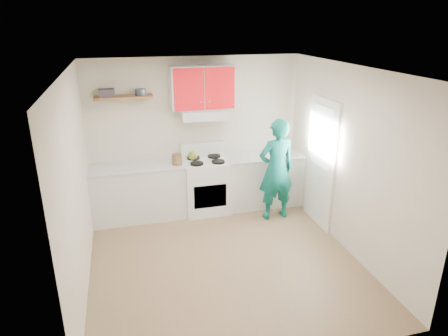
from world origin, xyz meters
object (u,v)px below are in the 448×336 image
object	(u,v)px
stove	(206,186)
tin	(140,92)
crock	(177,160)
kettle	(193,156)
person	(276,170)

from	to	relation	value
stove	tin	bearing A→B (deg)	171.70
crock	kettle	bearing A→B (deg)	30.53
stove	person	distance (m)	1.25
tin	stove	bearing A→B (deg)	-8.30
tin	person	bearing A→B (deg)	-18.76
stove	kettle	size ratio (longest dim) A/B	5.46
stove	person	xyz separation A→B (m)	(1.05, -0.55, 0.39)
kettle	crock	distance (m)	0.34
stove	tin	xyz separation A→B (m)	(-0.99, 0.14, 1.63)
stove	crock	bearing A→B (deg)	-172.07
stove	crock	world-z (taller)	crock
kettle	crock	world-z (taller)	crock
stove	person	bearing A→B (deg)	-27.54
tin	kettle	distance (m)	1.35
stove	crock	size ratio (longest dim) A/B	4.69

